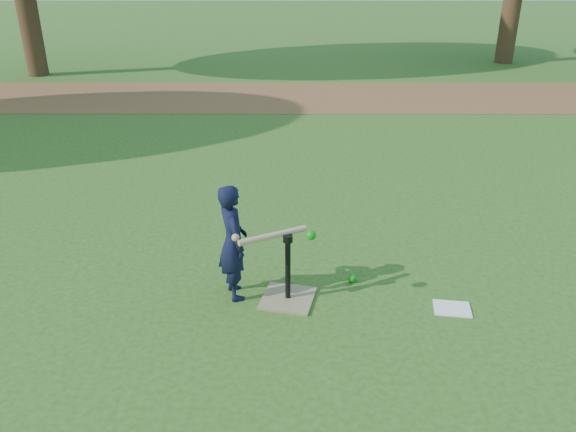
{
  "coord_description": "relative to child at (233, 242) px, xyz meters",
  "views": [
    {
      "loc": [
        0.41,
        -4.46,
        2.64
      ],
      "look_at": [
        0.39,
        -0.08,
        0.65
      ],
      "focal_mm": 35.0,
      "sensor_mm": 36.0,
      "label": 1
    }
  ],
  "objects": [
    {
      "name": "swing_action",
      "position": [
        0.37,
        -0.12,
        0.12
      ],
      "size": [
        0.68,
        0.32,
        0.1
      ],
      "color": "tan",
      "rests_on": "ground"
    },
    {
      "name": "wiffle_ball_ground",
      "position": [
        1.04,
        0.21,
        -0.47
      ],
      "size": [
        0.08,
        0.08,
        0.08
      ],
      "primitive_type": "sphere",
      "color": "#0C8D10",
      "rests_on": "ground"
    },
    {
      "name": "batting_tee",
      "position": [
        0.46,
        -0.08,
        -0.4
      ],
      "size": [
        0.52,
        0.52,
        0.61
      ],
      "color": "#897C57",
      "rests_on": "ground"
    },
    {
      "name": "dirt_strip",
      "position": [
        0.07,
        7.8,
        -0.5
      ],
      "size": [
        24.0,
        3.0,
        0.01
      ],
      "primitive_type": "cube",
      "color": "brown",
      "rests_on": "ground"
    },
    {
      "name": "child",
      "position": [
        0.0,
        0.0,
        0.0
      ],
      "size": [
        0.36,
        0.43,
        1.02
      ],
      "primitive_type": "imported",
      "rotation": [
        0.0,
        0.0,
        1.92
      ],
      "color": "black",
      "rests_on": "ground"
    },
    {
      "name": "clipboard",
      "position": [
        1.83,
        -0.22,
        -0.5
      ],
      "size": [
        0.33,
        0.27,
        0.01
      ],
      "primitive_type": "cube",
      "rotation": [
        0.0,
        0.0,
        -0.15
      ],
      "color": "white",
      "rests_on": "ground"
    },
    {
      "name": "ground",
      "position": [
        0.07,
        0.3,
        -0.51
      ],
      "size": [
        80.0,
        80.0,
        0.0
      ],
      "primitive_type": "plane",
      "color": "#285116",
      "rests_on": "ground"
    }
  ]
}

